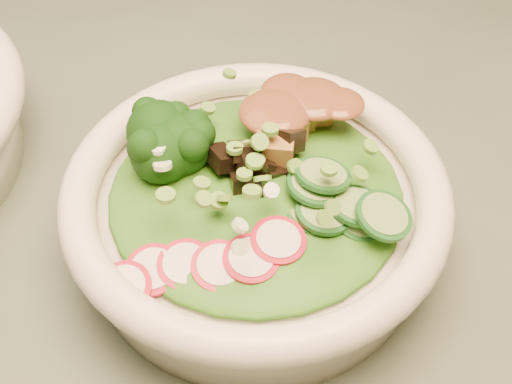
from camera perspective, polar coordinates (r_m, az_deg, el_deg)
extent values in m
cube|color=#526352|center=(0.55, 5.63, -3.13)|extent=(1.20, 0.80, 0.03)
cylinder|color=white|center=(0.50, 0.00, -2.49)|extent=(0.23, 0.23, 0.05)
torus|color=white|center=(0.48, 0.00, 0.07)|extent=(0.26, 0.26, 0.03)
ellipsoid|color=#185E13|center=(0.48, 0.00, 0.08)|extent=(0.20, 0.20, 0.02)
ellipsoid|color=brown|center=(0.50, 3.01, 6.67)|extent=(0.07, 0.05, 0.02)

